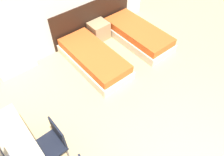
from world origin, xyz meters
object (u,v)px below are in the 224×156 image
(bed_near_door, at_px, (138,35))
(laptop, at_px, (14,156))
(nightstand, at_px, (99,31))
(chair_near_laptop, at_px, (51,143))
(bed_near_window, at_px, (94,59))

(bed_near_door, distance_m, laptop, 4.18)
(nightstand, distance_m, laptop, 3.88)
(chair_near_laptop, bearing_deg, bed_near_door, 21.88)
(bed_near_door, bearing_deg, nightstand, 133.89)
(nightstand, relative_size, laptop, 1.37)
(nightstand, bearing_deg, bed_near_window, -133.89)
(bed_near_window, distance_m, nightstand, 1.07)
(bed_near_door, relative_size, nightstand, 3.97)
(bed_near_door, bearing_deg, laptop, -159.50)
(bed_near_window, xyz_separation_m, chair_near_laptop, (-1.87, -1.42, 0.27))
(bed_near_window, bearing_deg, bed_near_door, 0.00)
(bed_near_door, bearing_deg, bed_near_window, 180.00)
(bed_near_window, bearing_deg, chair_near_laptop, -142.88)
(nightstand, xyz_separation_m, chair_near_laptop, (-2.61, -2.19, 0.23))
(chair_near_laptop, xyz_separation_m, laptop, (-0.52, -0.03, 0.36))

